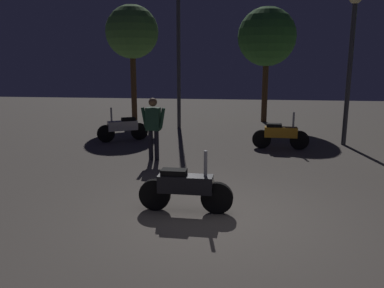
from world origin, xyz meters
name	(u,v)px	position (x,y,z in m)	size (l,w,h in m)	color
ground_plane	(216,219)	(0.00, 0.00, 0.00)	(40.00, 40.00, 0.00)	#605951
motorcycle_black_foreground	(185,188)	(-0.56, 0.27, 0.44)	(1.66, 0.33, 1.11)	black
motorcycle_orange_parked_left	(280,134)	(1.61, 5.46, 0.44)	(1.66, 0.35, 1.11)	black
motorcycle_white_parked_right	(123,128)	(-3.37, 6.05, 0.44)	(1.51, 0.88, 1.11)	black
person_rider_beside	(153,123)	(-1.86, 3.75, 0.98)	(0.67, 0.27, 1.65)	black
streetlamp_near	(351,49)	(3.65, 6.29, 2.93)	(0.36, 0.36, 4.55)	#38383D
streetlamp_far	(178,39)	(-1.92, 8.70, 3.35)	(0.36, 0.36, 5.32)	#38383D
tree_left_bg	(267,37)	(1.45, 10.69, 3.50)	(2.39, 2.39, 4.72)	#4C331E
tree_right_bg	(132,33)	(-4.17, 10.55, 3.72)	(2.23, 2.23, 4.86)	#4C331E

